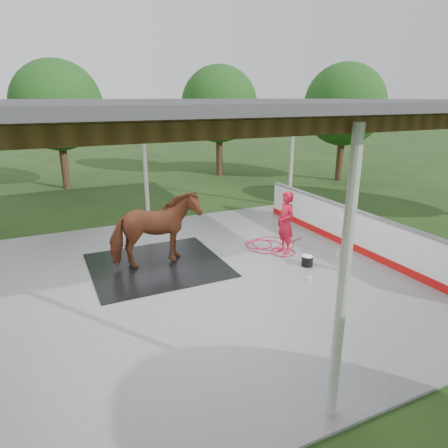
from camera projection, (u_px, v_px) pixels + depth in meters
name	position (u px, v px, depth m)	size (l,w,h in m)	color
ground	(201.00, 279.00, 9.52)	(100.00, 100.00, 0.00)	#1E3814
concrete_slab	(201.00, 278.00, 9.51)	(12.00, 10.00, 0.05)	slate
pavilion_structure	(198.00, 106.00, 8.31)	(12.60, 10.60, 4.05)	beige
dasher_board	(352.00, 230.00, 11.21)	(0.16, 8.00, 1.15)	red
tree_belt	(195.00, 114.00, 9.27)	(28.00, 28.00, 5.80)	#382314
rubber_mat	(157.00, 265.00, 10.19)	(3.27, 3.06, 0.02)	black
horse	(155.00, 230.00, 9.90)	(1.00, 2.20, 1.86)	brown
handler	(286.00, 223.00, 10.80)	(0.63, 0.41, 1.72)	red
wash_bucket	(307.00, 261.00, 10.12)	(0.29, 0.29, 0.27)	black
soap_bottle_a	(338.00, 252.00, 10.71)	(0.10, 0.10, 0.26)	silver
soap_bottle_b	(310.00, 278.00, 9.28)	(0.07, 0.08, 0.16)	#338CD8
hose_coil	(269.00, 246.00, 11.52)	(1.93, 1.63, 0.02)	#BE0D34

